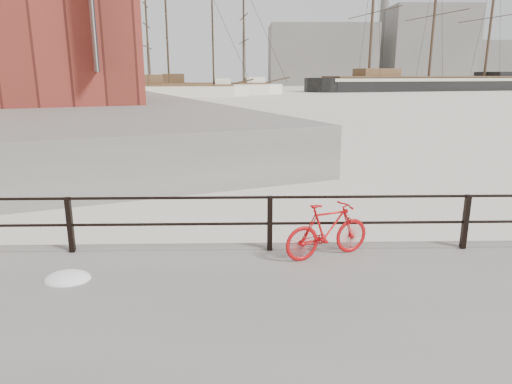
% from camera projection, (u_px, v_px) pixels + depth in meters
% --- Properties ---
extents(ground, '(400.00, 400.00, 0.00)m').
position_uv_depth(ground, '(456.00, 263.00, 8.49)').
color(ground, white).
rests_on(ground, ground).
extents(far_quay, '(78.44, 148.07, 1.80)m').
position_uv_depth(far_quay, '(31.00, 90.00, 76.98)').
color(far_quay, gray).
rests_on(far_quay, ground).
extents(guardrail, '(28.00, 0.10, 1.00)m').
position_uv_depth(guardrail, '(465.00, 222.00, 8.14)').
color(guardrail, black).
rests_on(guardrail, promenade).
extents(bicycle, '(1.57, 0.82, 0.96)m').
position_uv_depth(bicycle, '(328.00, 230.00, 7.76)').
color(bicycle, red).
rests_on(bicycle, promenade).
extents(barque_black, '(65.35, 35.21, 35.06)m').
position_uv_depth(barque_black, '(427.00, 91.00, 96.96)').
color(barque_black, black).
rests_on(barque_black, ground).
extents(schooner_mid, '(30.06, 15.77, 20.68)m').
position_uv_depth(schooner_mid, '(207.00, 94.00, 80.27)').
color(schooner_mid, white).
rests_on(schooner_mid, ground).
extents(schooner_left, '(22.96, 11.83, 17.10)m').
position_uv_depth(schooner_left, '(183.00, 96.00, 73.31)').
color(schooner_left, silver).
rests_on(schooner_left, ground).
extents(workboat_near, '(10.94, 3.72, 7.00)m').
position_uv_depth(workboat_near, '(11.00, 113.00, 41.70)').
color(workboat_near, black).
rests_on(workboat_near, ground).
extents(workboat_far, '(11.67, 6.72, 7.00)m').
position_uv_depth(workboat_far, '(18.00, 106.00, 50.88)').
color(workboat_far, black).
rests_on(workboat_far, ground).
extents(apartment_cream, '(24.16, 21.40, 21.20)m').
position_uv_depth(apartment_cream, '(2.00, 9.00, 64.44)').
color(apartment_cream, beige).
rests_on(apartment_cream, far_quay).
extents(apartment_grey, '(26.02, 22.15, 23.20)m').
position_uv_depth(apartment_grey, '(13.00, 18.00, 83.73)').
color(apartment_grey, gray).
rests_on(apartment_grey, far_quay).
extents(apartment_brick, '(27.87, 22.90, 21.20)m').
position_uv_depth(apartment_brick, '(21.00, 34.00, 104.41)').
color(apartment_brick, maroon).
rests_on(apartment_brick, far_quay).
extents(industrial_west, '(32.00, 18.00, 18.00)m').
position_uv_depth(industrial_west, '(321.00, 56.00, 142.22)').
color(industrial_west, gray).
rests_on(industrial_west, ground).
extents(industrial_mid, '(26.00, 20.00, 24.00)m').
position_uv_depth(industrial_mid, '(426.00, 47.00, 147.15)').
color(industrial_mid, gray).
rests_on(industrial_mid, ground).
extents(industrial_east, '(20.00, 16.00, 14.00)m').
position_uv_depth(industrial_east, '(487.00, 63.00, 153.80)').
color(industrial_east, gray).
rests_on(industrial_east, ground).
extents(smokestack, '(2.80, 2.80, 44.00)m').
position_uv_depth(smokestack, '(384.00, 16.00, 149.17)').
color(smokestack, gray).
rests_on(smokestack, ground).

